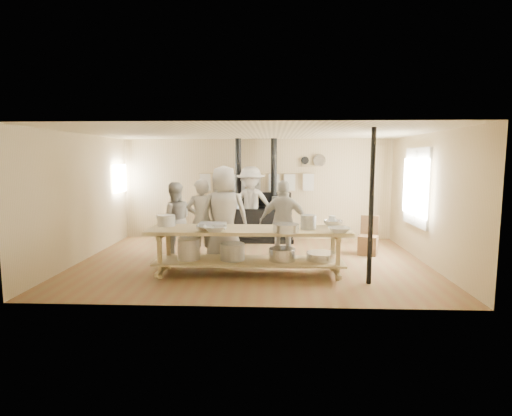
# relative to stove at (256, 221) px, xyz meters

# --- Properties ---
(ground) EXTENTS (7.00, 7.00, 0.00)m
(ground) POSITION_rel_stove_xyz_m (0.01, -2.12, -0.52)
(ground) COLOR brown
(ground) RESTS_ON ground
(room_shell) EXTENTS (7.00, 7.00, 7.00)m
(room_shell) POSITION_rel_stove_xyz_m (0.01, -2.12, 1.10)
(room_shell) COLOR tan
(room_shell) RESTS_ON ground
(window_right) EXTENTS (0.09, 1.50, 1.65)m
(window_right) POSITION_rel_stove_xyz_m (3.48, -1.52, 0.98)
(window_right) COLOR beige
(window_right) RESTS_ON ground
(left_opening) EXTENTS (0.00, 0.90, 0.90)m
(left_opening) POSITION_rel_stove_xyz_m (-3.44, -0.12, 1.08)
(left_opening) COLOR white
(left_opening) RESTS_ON ground
(stove) EXTENTS (1.90, 0.75, 2.60)m
(stove) POSITION_rel_stove_xyz_m (0.00, 0.00, 0.00)
(stove) COLOR black
(stove) RESTS_ON ground
(towel_rail) EXTENTS (3.00, 0.04, 0.47)m
(towel_rail) POSITION_rel_stove_xyz_m (0.01, 0.28, 1.04)
(towel_rail) COLOR tan
(towel_rail) RESTS_ON ground
(back_wall_shelf) EXTENTS (0.63, 0.14, 0.32)m
(back_wall_shelf) POSITION_rel_stove_xyz_m (1.47, 0.32, 1.48)
(back_wall_shelf) COLOR tan
(back_wall_shelf) RESTS_ON ground
(prep_table) EXTENTS (3.60, 0.90, 0.85)m
(prep_table) POSITION_rel_stove_xyz_m (-0.00, -3.02, -0.00)
(prep_table) COLOR tan
(prep_table) RESTS_ON ground
(support_post) EXTENTS (0.08, 0.08, 2.60)m
(support_post) POSITION_rel_stove_xyz_m (2.06, -3.47, 0.78)
(support_post) COLOR black
(support_post) RESTS_ON ground
(cook_far_left) EXTENTS (0.66, 0.48, 1.70)m
(cook_far_left) POSITION_rel_stove_xyz_m (-1.00, -2.15, 0.33)
(cook_far_left) COLOR #AEA69A
(cook_far_left) RESTS_ON ground
(cook_left) EXTENTS (0.93, 0.83, 1.60)m
(cook_left) POSITION_rel_stove_xyz_m (-1.67, -1.73, 0.28)
(cook_left) COLOR #AEA69A
(cook_left) RESTS_ON ground
(cook_center) EXTENTS (0.96, 0.63, 1.96)m
(cook_center) POSITION_rel_stove_xyz_m (-0.53, -2.24, 0.46)
(cook_center) COLOR #AEA69A
(cook_center) RESTS_ON ground
(cook_right) EXTENTS (1.01, 0.49, 1.68)m
(cook_right) POSITION_rel_stove_xyz_m (0.65, -2.27, 0.32)
(cook_right) COLOR #AEA69A
(cook_right) RESTS_ON ground
(cook_by_window) EXTENTS (1.30, 0.83, 1.90)m
(cook_by_window) POSITION_rel_stove_xyz_m (-0.12, -0.17, 0.43)
(cook_by_window) COLOR #AEA69A
(cook_by_window) RESTS_ON ground
(chair) EXTENTS (0.51, 0.51, 0.84)m
(chair) POSITION_rel_stove_xyz_m (2.53, -1.36, -0.27)
(chair) COLOR brown
(chair) RESTS_ON ground
(bowl_white_a) EXTENTS (0.43, 0.43, 0.10)m
(bowl_white_a) POSITION_rel_stove_xyz_m (-0.56, -3.35, 0.38)
(bowl_white_a) COLOR white
(bowl_white_a) RESTS_ON prep_table
(bowl_steel_a) EXTENTS (0.45, 0.45, 0.10)m
(bowl_steel_a) POSITION_rel_stove_xyz_m (-0.73, -3.35, 0.38)
(bowl_steel_a) COLOR silver
(bowl_steel_a) RESTS_ON prep_table
(bowl_white_b) EXTENTS (0.41, 0.41, 0.09)m
(bowl_white_b) POSITION_rel_stove_xyz_m (1.56, -3.35, 0.37)
(bowl_white_b) COLOR white
(bowl_white_b) RESTS_ON prep_table
(bowl_steel_b) EXTENTS (0.38, 0.38, 0.11)m
(bowl_steel_b) POSITION_rel_stove_xyz_m (1.56, -2.69, 0.38)
(bowl_steel_b) COLOR silver
(bowl_steel_b) RESTS_ON prep_table
(roasting_pan) EXTENTS (0.48, 0.32, 0.11)m
(roasting_pan) POSITION_rel_stove_xyz_m (-0.64, -3.08, 0.38)
(roasting_pan) COLOR #B2B2B7
(roasting_pan) RESTS_ON prep_table
(mixing_bowl_large) EXTENTS (0.54, 0.54, 0.14)m
(mixing_bowl_large) POSITION_rel_stove_xyz_m (0.66, -3.35, 0.40)
(mixing_bowl_large) COLOR silver
(mixing_bowl_large) RESTS_ON prep_table
(bucket_galv) EXTENTS (0.33, 0.33, 0.25)m
(bucket_galv) POSITION_rel_stove_xyz_m (1.07, -3.03, 0.46)
(bucket_galv) COLOR gray
(bucket_galv) RESTS_ON prep_table
(deep_bowl_enamel) EXTENTS (0.42, 0.42, 0.21)m
(deep_bowl_enamel) POSITION_rel_stove_xyz_m (-1.54, -2.81, 0.43)
(deep_bowl_enamel) COLOR white
(deep_bowl_enamel) RESTS_ON prep_table
(pitcher) EXTENTS (0.14, 0.14, 0.19)m
(pitcher) POSITION_rel_stove_xyz_m (1.54, -2.69, 0.43)
(pitcher) COLOR white
(pitcher) RESTS_ON prep_table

